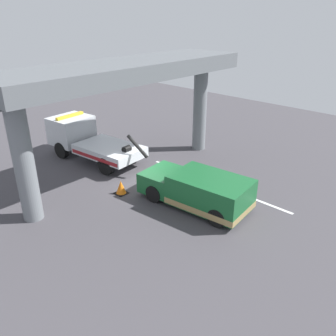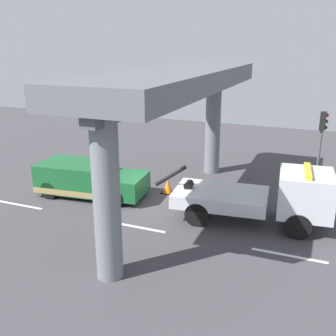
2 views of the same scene
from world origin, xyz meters
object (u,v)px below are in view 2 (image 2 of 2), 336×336
object	(u,v)px
tow_truck_white	(268,196)
towed_van_green	(87,180)
traffic_light_near	(322,133)
traffic_cone_orange	(168,187)

from	to	relation	value
tow_truck_white	towed_van_green	xyz separation A→B (m)	(-8.59, -0.09, -0.42)
traffic_light_near	traffic_cone_orange	world-z (taller)	traffic_light_near
tow_truck_white	traffic_light_near	distance (m)	5.54
traffic_light_near	towed_van_green	bearing A→B (deg)	-153.65
traffic_light_near	traffic_cone_orange	xyz separation A→B (m)	(-6.76, -3.38, -2.56)
towed_van_green	traffic_light_near	distance (m)	11.66
tow_truck_white	towed_van_green	bearing A→B (deg)	-179.42
towed_van_green	traffic_cone_orange	size ratio (longest dim) A/B	7.90
tow_truck_white	traffic_light_near	size ratio (longest dim) A/B	1.86
towed_van_green	traffic_cone_orange	bearing A→B (deg)	25.91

